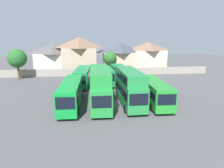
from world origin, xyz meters
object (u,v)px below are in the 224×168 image
Objects in this scene: tree_left_of_lot at (17,59)px; tree_behind_wall at (110,58)px; bus_5 at (83,76)px; bus_7 at (121,74)px; bus_3 at (130,85)px; bus_4 at (154,90)px; bus_1 at (71,92)px; bus_2 at (100,85)px; house_terrace_centre at (79,55)px; house_terrace_far_right at (148,56)px; house_terrace_left at (55,57)px; house_terrace_right at (120,57)px; bus_6 at (105,75)px.

tree_left_of_lot is 22.33m from tree_behind_wall.
bus_7 reaches higher than bus_5.
bus_3 reaches higher than bus_4.
bus_3 is (8.09, -0.45, 0.79)m from bus_1.
house_terrace_centre is (-3.80, 28.47, 2.00)m from bus_2.
bus_3 is at bearing -6.04° from bus_7.
bus_3 is at bearing -111.39° from house_terrace_far_right.
bus_2 is 1.93× the size of tree_behind_wall.
bus_2 is 13.45m from bus_5.
house_terrace_left is at bearing -165.17° from bus_1.
bus_3 is at bearing 88.89° from bus_1.
house_terrace_right is (2.33, 15.81, 2.10)m from bus_7.
bus_4 is at bearing -39.11° from tree_left_of_lot.
house_terrace_left is 1.07× the size of house_terrace_centre.
house_terrace_left is (-14.91, 30.50, 1.34)m from bus_3.
bus_2 is at bearing -92.65° from bus_3.
tree_behind_wall reaches higher than bus_7.
house_terrace_centre reaches higher than bus_1.
house_terrace_right is at bearing 19.01° from tree_left_of_lot.
house_terrace_centre is 0.99× the size of house_terrace_right.
bus_2 reaches higher than bus_5.
bus_5 is at bearing -118.57° from tree_behind_wall.
house_terrace_right reaches higher than bus_6.
bus_1 reaches higher than bus_5.
bus_4 is 0.94× the size of bus_5.
house_terrace_far_right is at bearing 136.41° from bus_6.
house_terrace_right reaches higher than bus_3.
tree_left_of_lot is (-32.98, -8.69, 0.56)m from house_terrace_far_right.
house_terrace_left reaches higher than bus_5.
bus_2 is at bearing 15.77° from bus_5.
bus_4 is at bearing 91.94° from bus_3.
house_terrace_right reaches higher than bus_4.
bus_4 is at bearing -82.29° from tree_behind_wall.
house_terrace_centre is 1.06× the size of house_terrace_far_right.
house_terrace_centre reaches higher than house_terrace_left.
bus_7 is 1.16× the size of house_terrace_left.
bus_2 is 28.79m from house_terrace_centre.
bus_7 is at bearing -47.35° from house_terrace_left.
house_terrace_right is at bearing 169.56° from bus_7.
bus_4 is 13.44m from bus_7.
house_terrace_centre is at bearing 30.72° from tree_left_of_lot.
tree_left_of_lot is 1.18× the size of tree_behind_wall.
bus_5 is at bearing -138.91° from house_terrace_far_right.
bus_3 is at bearing 6.81° from bus_6.
tree_behind_wall reaches higher than bus_3.
tree_left_of_lot is at bearing -126.69° from bus_4.
bus_7 is at bearing -123.45° from house_terrace_far_right.
bus_4 is 32.54m from tree_left_of_lot.
house_terrace_far_right reaches higher than bus_6.
house_terrace_centre is at bearing -15.01° from house_terrace_left.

